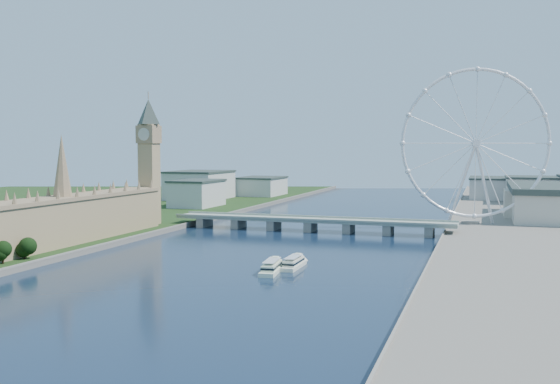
% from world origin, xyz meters
% --- Properties ---
extents(ground, '(2000.00, 2000.00, 0.00)m').
position_xyz_m(ground, '(0.00, 0.00, 0.00)').
color(ground, '#1A2A4B').
rests_on(ground, ground).
extents(parliament_range, '(24.00, 200.00, 70.00)m').
position_xyz_m(parliament_range, '(-128.00, 170.00, 18.48)').
color(parliament_range, tan).
rests_on(parliament_range, ground).
extents(big_ben, '(20.02, 20.02, 110.00)m').
position_xyz_m(big_ben, '(-128.00, 278.00, 66.57)').
color(big_ben, tan).
rests_on(big_ben, ground).
extents(westminster_bridge, '(220.00, 22.00, 9.50)m').
position_xyz_m(westminster_bridge, '(0.00, 300.00, 6.63)').
color(westminster_bridge, gray).
rests_on(westminster_bridge, ground).
extents(london_eye, '(113.60, 39.12, 124.30)m').
position_xyz_m(london_eye, '(119.98, 355.08, 67.52)').
color(london_eye, silver).
rests_on(london_eye, ground).
extents(county_hall, '(54.00, 144.00, 35.00)m').
position_xyz_m(county_hall, '(175.00, 430.00, 0.00)').
color(county_hall, beige).
rests_on(county_hall, ground).
extents(city_skyline, '(505.00, 280.00, 32.00)m').
position_xyz_m(city_skyline, '(39.22, 560.08, 16.96)').
color(city_skyline, beige).
rests_on(city_skyline, ground).
extents(tour_boat_near, '(11.70, 32.33, 7.00)m').
position_xyz_m(tour_boat_near, '(24.22, 137.79, 0.00)').
color(tour_boat_near, '#E2EEC9').
rests_on(tour_boat_near, ground).
extents(tour_boat_far, '(8.03, 30.29, 6.68)m').
position_xyz_m(tour_boat_far, '(31.15, 153.46, 0.00)').
color(tour_boat_far, silver).
rests_on(tour_boat_far, ground).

